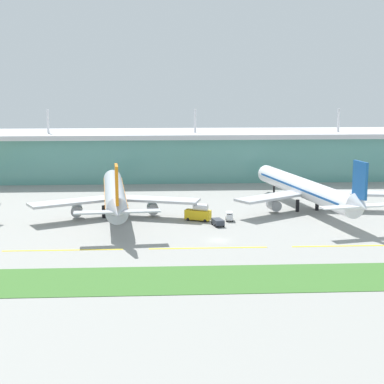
% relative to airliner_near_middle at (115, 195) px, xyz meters
% --- Properties ---
extents(ground_plane, '(600.00, 600.00, 0.00)m').
position_rel_airliner_near_middle_xyz_m(ground_plane, '(27.12, -28.65, -6.45)').
color(ground_plane, gray).
extents(terminal_building, '(288.00, 34.00, 27.57)m').
position_rel_airliner_near_middle_xyz_m(terminal_building, '(27.12, 69.72, 3.03)').
color(terminal_building, '#5B9E93').
rests_on(terminal_building, ground).
extents(airliner_near_middle, '(48.62, 65.97, 18.90)m').
position_rel_airliner_near_middle_xyz_m(airliner_near_middle, '(0.00, 0.00, 0.00)').
color(airliner_near_middle, '#ADB2BC').
rests_on(airliner_near_middle, ground).
extents(airliner_far_middle, '(47.74, 71.26, 18.90)m').
position_rel_airliner_near_middle_xyz_m(airliner_far_middle, '(56.98, 5.80, 0.01)').
color(airliner_far_middle, white).
rests_on(airliner_far_middle, ground).
extents(taxiway_stripe_mid_west, '(28.00, 0.70, 0.04)m').
position_rel_airliner_near_middle_xyz_m(taxiway_stripe_mid_west, '(-9.88, -35.81, -6.43)').
color(taxiway_stripe_mid_west, yellow).
rests_on(taxiway_stripe_mid_west, ground).
extents(taxiway_stripe_centre, '(28.00, 0.70, 0.04)m').
position_rel_airliner_near_middle_xyz_m(taxiway_stripe_centre, '(24.12, -35.81, -6.43)').
color(taxiway_stripe_centre, yellow).
rests_on(taxiway_stripe_centre, ground).
extents(taxiway_stripe_mid_east, '(28.00, 0.70, 0.04)m').
position_rel_airliner_near_middle_xyz_m(taxiway_stripe_mid_east, '(58.12, -35.81, -6.43)').
color(taxiway_stripe_mid_east, yellow).
rests_on(taxiway_stripe_mid_east, ground).
extents(grass_verge, '(300.00, 18.00, 0.10)m').
position_rel_airliner_near_middle_xyz_m(grass_verge, '(27.12, -59.25, -6.40)').
color(grass_verge, '#3D702D').
rests_on(grass_verge, ground).
extents(baggage_cart, '(2.17, 3.70, 2.48)m').
position_rel_airliner_near_middle_xyz_m(baggage_cart, '(32.38, -7.44, -5.19)').
color(baggage_cart, silver).
rests_on(baggage_cart, ground).
extents(pushback_tug, '(3.40, 4.85, 1.85)m').
position_rel_airliner_near_middle_xyz_m(pushback_tug, '(28.55, -13.43, -5.35)').
color(pushback_tug, '#333842').
rests_on(pushback_tug, ground).
extents(fuel_truck, '(7.63, 5.31, 4.95)m').
position_rel_airliner_near_middle_xyz_m(fuel_truck, '(23.75, -7.01, -4.19)').
color(fuel_truck, gold).
rests_on(fuel_truck, ground).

